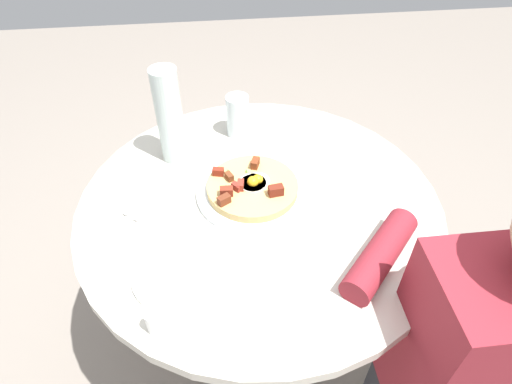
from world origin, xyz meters
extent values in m
plane|color=gray|center=(0.00, 0.00, 0.00)|extent=(6.00, 6.00, 0.00)
cylinder|color=beige|center=(0.00, 0.00, 0.73)|extent=(0.94, 0.94, 0.03)
cylinder|color=#333338|center=(0.00, 0.00, 0.36)|extent=(0.11, 0.11, 0.72)
cylinder|color=#333338|center=(0.00, 0.00, 0.01)|extent=(0.42, 0.42, 0.02)
cube|color=maroon|center=(-0.45, 0.42, 0.69)|extent=(0.38, 0.22, 0.48)
cylinder|color=maroon|center=(-0.24, 0.23, 0.78)|extent=(0.23, 0.24, 0.07)
cylinder|color=white|center=(0.01, -0.03, 0.76)|extent=(0.30, 0.30, 0.01)
cylinder|color=tan|center=(0.01, -0.03, 0.77)|extent=(0.24, 0.24, 0.02)
cylinder|color=white|center=(0.00, -0.04, 0.79)|extent=(0.06, 0.06, 0.01)
sphere|color=yellow|center=(0.00, -0.04, 0.79)|extent=(0.03, 0.03, 0.03)
cylinder|color=white|center=(0.01, -0.03, 0.79)|extent=(0.07, 0.07, 0.01)
sphere|color=yellow|center=(0.01, -0.03, 0.79)|extent=(0.03, 0.03, 0.03)
cylinder|color=white|center=(0.01, -0.03, 0.79)|extent=(0.07, 0.07, 0.01)
sphere|color=yellow|center=(0.01, -0.03, 0.79)|extent=(0.03, 0.03, 0.03)
cube|color=brown|center=(0.07, -0.06, 0.79)|extent=(0.02, 0.03, 0.02)
cube|color=maroon|center=(0.05, -0.02, 0.79)|extent=(0.02, 0.03, 0.02)
cube|color=brown|center=(0.09, 0.03, 0.80)|extent=(0.04, 0.03, 0.02)
cube|color=maroon|center=(0.10, -0.08, 0.79)|extent=(0.03, 0.02, 0.02)
cube|color=maroon|center=(0.08, 0.00, 0.80)|extent=(0.03, 0.02, 0.02)
cube|color=maroon|center=(-0.04, 0.01, 0.80)|extent=(0.04, 0.03, 0.03)
cube|color=maroon|center=(0.06, -0.02, 0.79)|extent=(0.03, 0.03, 0.02)
cube|color=brown|center=(0.00, -0.10, 0.80)|extent=(0.03, 0.04, 0.02)
cube|color=#387F2D|center=(0.02, -0.03, 0.79)|extent=(0.01, 0.01, 0.00)
cube|color=#387F2D|center=(0.08, -0.09, 0.79)|extent=(0.00, 0.01, 0.00)
cube|color=#387F2D|center=(0.02, -0.05, 0.79)|extent=(0.00, 0.01, 0.00)
cube|color=#387F2D|center=(0.03, -0.08, 0.79)|extent=(0.00, 0.01, 0.00)
cylinder|color=white|center=(0.22, 0.21, 0.75)|extent=(0.18, 0.18, 0.01)
cube|color=white|center=(0.27, -0.05, 0.75)|extent=(0.22, 0.22, 0.00)
cube|color=silver|center=(0.29, -0.06, 0.76)|extent=(0.12, 0.15, 0.00)
cube|color=silver|center=(0.26, -0.03, 0.76)|extent=(0.12, 0.15, 0.00)
cylinder|color=silver|center=(0.03, -0.31, 0.81)|extent=(0.07, 0.07, 0.13)
cylinder|color=silver|center=(0.22, -0.21, 0.89)|extent=(0.07, 0.07, 0.28)
cylinder|color=white|center=(0.25, 0.34, 0.78)|extent=(0.03, 0.03, 0.06)
camera|label=1|loc=(0.10, 0.81, 1.56)|focal=30.93mm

